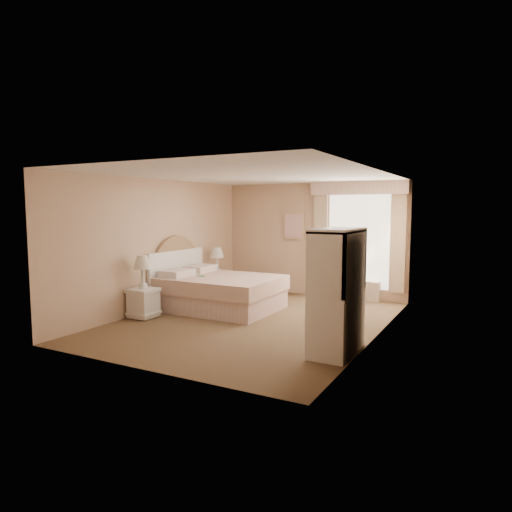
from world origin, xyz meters
The scene contains 9 objects.
room centered at (0.00, 0.00, 1.25)m, with size 4.21×5.51×2.51m.
window centered at (1.05, 2.65, 1.34)m, with size 2.05×0.22×2.51m.
framed_art centered at (-0.45, 2.71, 1.55)m, with size 0.52×0.04×0.62m.
bed centered at (-1.12, 0.49, 0.36)m, with size 2.16×1.70×1.51m.
nightstand_near centered at (-1.84, -0.74, 0.42)m, with size 0.46×0.46×1.10m.
nightstand_far centered at (-1.84, 1.65, 0.40)m, with size 0.44×0.44×1.07m.
round_table centered at (0.82, 2.40, 0.51)m, with size 0.72×0.72×0.77m.
cafe_chair centered at (1.17, 1.20, 0.56)m, with size 0.56×0.56×0.97m.
armoire centered at (1.81, -1.01, 0.70)m, with size 0.51×1.01×1.68m.
Camera 1 is at (3.68, -6.82, 1.95)m, focal length 32.00 mm.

